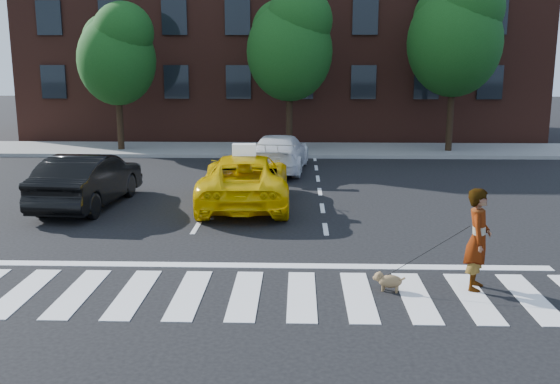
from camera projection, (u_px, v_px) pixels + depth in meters
The scene contains 14 objects.
ground at pixel (245, 295), 11.04m from camera, with size 120.00×120.00×0.00m, color black.
crosswalk at pixel (245, 295), 11.04m from camera, with size 13.00×2.40×0.01m, color silver.
stop_line at pixel (252, 265), 12.60m from camera, with size 12.00×0.30×0.01m, color silver.
sidewalk_far at pixel (278, 150), 28.13m from camera, with size 30.00×4.00×0.15m, color slate.
building at pixel (283, 23), 34.21m from camera, with size 26.00×10.00×12.00m, color #4A241A.
tree_left at pixel (117, 51), 26.93m from camera, with size 3.39×3.38×6.50m.
tree_mid at pixel (290, 41), 26.62m from camera, with size 3.69×3.69×7.10m.
tree_right at pixel (456, 31), 26.32m from camera, with size 4.00×4.00×7.70m.
taxi at pixel (245, 180), 17.74m from camera, with size 2.42×5.25×1.46m, color #E1B604.
black_sedan at pixel (88, 180), 17.53m from camera, with size 1.60×4.59×1.51m, color black.
white_suv at pixel (279, 153), 23.08m from camera, with size 1.91×4.70×1.36m, color white.
woman at pixel (478, 239), 11.16m from camera, with size 0.68×0.45×1.87m, color #999999.
dog at pixel (388, 281), 11.20m from camera, with size 0.58×0.35×0.34m.
taxi_sign at pixel (244, 150), 17.36m from camera, with size 0.65×0.28×0.32m, color white.
Camera 1 is at (0.94, -10.39, 4.10)m, focal length 40.00 mm.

